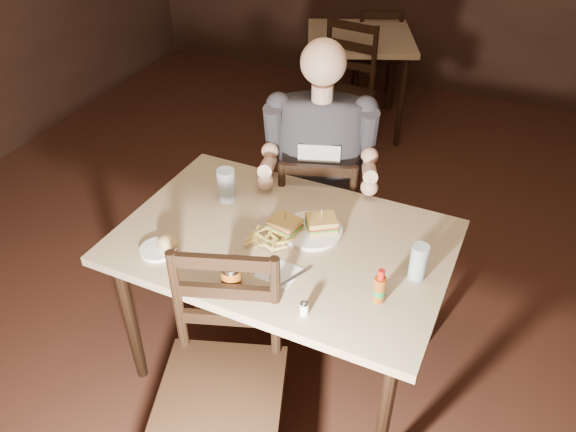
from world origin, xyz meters
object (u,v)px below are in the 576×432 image
at_px(chair_near, 221,393).
at_px(dinner_plate, 312,231).
at_px(bg_table, 359,47).
at_px(glass_right, 418,262).
at_px(bg_chair_near, 336,97).
at_px(main_table, 283,252).
at_px(bg_chair_far, 375,54).
at_px(diner, 320,142).
at_px(glass_left, 226,185).
at_px(syrup_dispenser, 231,276).
at_px(chair_far, 317,219).
at_px(side_plate, 158,250).
at_px(hot_sauce, 380,286).

height_order(chair_near, dinner_plate, chair_near).
height_order(bg_table, glass_right, glass_right).
bearing_deg(bg_chair_near, bg_table, 99.39).
xyz_separation_m(main_table, dinner_plate, (0.09, 0.08, 0.08)).
bearing_deg(bg_chair_far, diner, 76.07).
xyz_separation_m(diner, glass_left, (-0.31, -0.37, -0.09)).
distance_m(chair_near, bg_chair_near, 2.59).
distance_m(bg_table, diner, 2.03).
bearing_deg(chair_near, syrup_dispenser, 86.91).
xyz_separation_m(glass_right, syrup_dispenser, (-0.62, -0.31, -0.02)).
height_order(chair_far, syrup_dispenser, chair_far).
relative_size(bg_table, dinner_plate, 4.14).
height_order(bg_chair_near, glass_right, bg_chair_near).
bearing_deg(chair_near, bg_chair_far, 79.33).
bearing_deg(side_plate, hot_sauce, 4.21).
bearing_deg(hot_sauce, bg_table, 107.50).
relative_size(chair_far, bg_chair_near, 0.91).
bearing_deg(bg_chair_far, dinner_plate, 77.29).
relative_size(bg_table, hot_sauce, 7.21).
distance_m(glass_left, glass_right, 0.92).
bearing_deg(bg_table, chair_far, -79.60).
bearing_deg(syrup_dispenser, side_plate, 172.20).
xyz_separation_m(hot_sauce, side_plate, (-0.88, -0.06, -0.07)).
height_order(hot_sauce, syrup_dispenser, hot_sauce).
relative_size(chair_near, bg_chair_near, 0.99).
bearing_deg(dinner_plate, hot_sauce, -37.95).
distance_m(chair_near, glass_right, 0.87).
relative_size(bg_chair_far, side_plate, 5.97).
height_order(dinner_plate, glass_right, glass_right).
bearing_deg(chair_near, main_table, 72.60).
distance_m(chair_near, bg_chair_far, 3.69).
height_order(main_table, side_plate, side_plate).
height_order(main_table, bg_table, same).
bearing_deg(glass_right, chair_far, 134.42).
relative_size(main_table, bg_table, 1.35).
height_order(main_table, hot_sauce, hot_sauce).
relative_size(diner, hot_sauce, 6.64).
height_order(bg_chair_near, diner, diner).
distance_m(main_table, bg_chair_near, 2.03).
relative_size(glass_left, glass_right, 1.01).
height_order(bg_table, diner, diner).
bearing_deg(bg_chair_far, syrup_dispenser, 73.49).
xyz_separation_m(bg_chair_near, diner, (0.37, -1.43, 0.44)).
height_order(main_table, bg_chair_near, bg_chair_near).
bearing_deg(glass_right, side_plate, -166.35).
bearing_deg(chair_far, side_plate, 49.78).
bearing_deg(chair_near, side_plate, 125.85).
height_order(diner, glass_right, diner).
bearing_deg(syrup_dispenser, chair_far, 91.96).
relative_size(glass_left, side_plate, 1.04).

